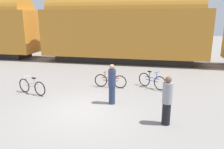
# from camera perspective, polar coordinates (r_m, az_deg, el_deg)

# --- Properties ---
(ground_plane) EXTENTS (80.00, 80.00, 0.00)m
(ground_plane) POSITION_cam_1_polar(r_m,az_deg,el_deg) (8.94, -7.58, -9.21)
(ground_plane) COLOR gray
(freight_train) EXTENTS (41.90, 2.80, 5.54)m
(freight_train) POSITION_cam_1_polar(r_m,az_deg,el_deg) (17.88, 2.80, 12.51)
(freight_train) COLOR black
(freight_train) RESTS_ON ground_plane
(rail_near) EXTENTS (53.90, 0.07, 0.01)m
(rail_near) POSITION_cam_1_polar(r_m,az_deg,el_deg) (17.53, 2.32, 2.81)
(rail_near) COLOR #4C4238
(rail_near) RESTS_ON ground_plane
(rail_far) EXTENTS (53.90, 0.07, 0.01)m
(rail_far) POSITION_cam_1_polar(r_m,az_deg,el_deg) (18.92, 3.03, 3.68)
(rail_far) COLOR #4C4238
(rail_far) RESTS_ON ground_plane
(bicycle_silver) EXTENTS (1.69, 0.59, 0.87)m
(bicycle_silver) POSITION_cam_1_polar(r_m,az_deg,el_deg) (11.23, -20.21, -2.98)
(bicycle_silver) COLOR black
(bicycle_silver) RESTS_ON ground_plane
(bicycle_maroon) EXTENTS (1.74, 0.46, 0.86)m
(bicycle_maroon) POSITION_cam_1_polar(r_m,az_deg,el_deg) (11.52, -0.43, -1.64)
(bicycle_maroon) COLOR black
(bicycle_maroon) RESTS_ON ground_plane
(bicycle_blue) EXTENTS (1.46, 1.00, 0.91)m
(bicycle_blue) POSITION_cam_1_polar(r_m,az_deg,el_deg) (11.61, 10.40, -1.66)
(bicycle_blue) COLOR black
(bicycle_blue) RESTS_ON ground_plane
(person_in_grey) EXTENTS (0.34, 0.34, 1.72)m
(person_in_grey) POSITION_cam_1_polar(r_m,az_deg,el_deg) (7.67, 14.18, -6.66)
(person_in_grey) COLOR black
(person_in_grey) RESTS_ON ground_plane
(person_in_navy) EXTENTS (0.32, 0.32, 1.73)m
(person_in_navy) POSITION_cam_1_polar(r_m,az_deg,el_deg) (9.21, -0.01, -2.52)
(person_in_navy) COLOR #283351
(person_in_navy) RESTS_ON ground_plane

